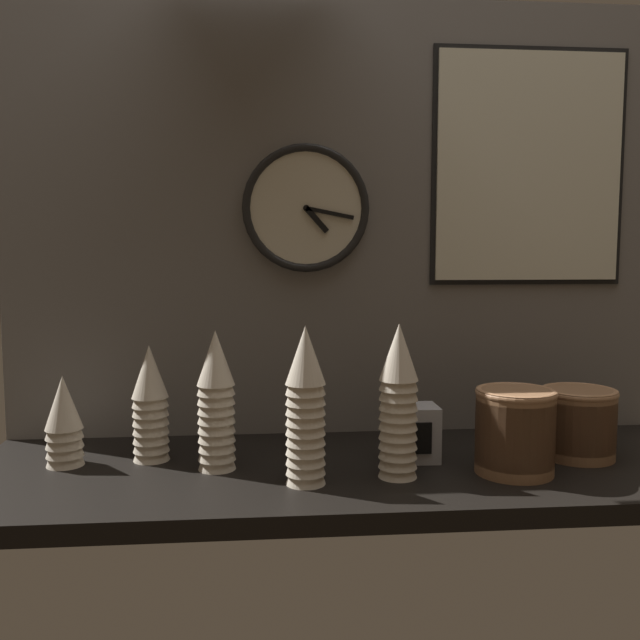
{
  "coord_description": "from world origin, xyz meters",
  "views": [
    {
      "loc": [
        -0.19,
        -1.4,
        0.45
      ],
      "look_at": [
        -0.06,
        0.04,
        0.3
      ],
      "focal_mm": 38.0,
      "sensor_mm": 36.0,
      "label": 1
    }
  ],
  "objects_px": {
    "cup_stack_center_left": "(216,400)",
    "wall_clock": "(306,208)",
    "bowl_stack_right": "(515,429)",
    "cup_stack_center_right": "(398,401)",
    "menu_board": "(529,167)",
    "cup_stack_far_left": "(64,421)",
    "bowl_stack_far_right": "(578,421)",
    "napkin_dispenser": "(414,433)",
    "cup_stack_left": "(150,403)",
    "cup_stack_center": "(306,405)"
  },
  "relations": [
    {
      "from": "cup_stack_far_left",
      "to": "cup_stack_left",
      "type": "bearing_deg",
      "value": 6.95
    },
    {
      "from": "cup_stack_center",
      "to": "cup_stack_left",
      "type": "relative_size",
      "value": 1.23
    },
    {
      "from": "bowl_stack_right",
      "to": "cup_stack_center_right",
      "type": "bearing_deg",
      "value": -179.09
    },
    {
      "from": "cup_stack_far_left",
      "to": "bowl_stack_right",
      "type": "distance_m",
      "value": 0.94
    },
    {
      "from": "cup_stack_center",
      "to": "wall_clock",
      "type": "distance_m",
      "value": 0.53
    },
    {
      "from": "cup_stack_left",
      "to": "wall_clock",
      "type": "height_order",
      "value": "wall_clock"
    },
    {
      "from": "bowl_stack_right",
      "to": "menu_board",
      "type": "distance_m",
      "value": 0.67
    },
    {
      "from": "cup_stack_left",
      "to": "cup_stack_center_right",
      "type": "xyz_separation_m",
      "value": [
        0.51,
        -0.16,
        0.03
      ]
    },
    {
      "from": "cup_stack_far_left",
      "to": "napkin_dispenser",
      "type": "xyz_separation_m",
      "value": [
        0.74,
        -0.03,
        -0.04
      ]
    },
    {
      "from": "cup_stack_far_left",
      "to": "menu_board",
      "type": "xyz_separation_m",
      "value": [
        1.08,
        0.2,
        0.56
      ]
    },
    {
      "from": "napkin_dispenser",
      "to": "bowl_stack_far_right",
      "type": "bearing_deg",
      "value": -1.76
    },
    {
      "from": "bowl_stack_far_right",
      "to": "napkin_dispenser",
      "type": "distance_m",
      "value": 0.36
    },
    {
      "from": "bowl_stack_far_right",
      "to": "menu_board",
      "type": "height_order",
      "value": "menu_board"
    },
    {
      "from": "cup_stack_center",
      "to": "cup_stack_left",
      "type": "height_order",
      "value": "cup_stack_center"
    },
    {
      "from": "cup_stack_center_left",
      "to": "bowl_stack_right",
      "type": "bearing_deg",
      "value": -7.39
    },
    {
      "from": "cup_stack_center_left",
      "to": "cup_stack_center_right",
      "type": "height_order",
      "value": "cup_stack_center_right"
    },
    {
      "from": "cup_stack_left",
      "to": "bowl_stack_far_right",
      "type": "height_order",
      "value": "cup_stack_left"
    },
    {
      "from": "bowl_stack_far_right",
      "to": "napkin_dispenser",
      "type": "xyz_separation_m",
      "value": [
        -0.36,
        0.01,
        -0.02
      ]
    },
    {
      "from": "cup_stack_center_right",
      "to": "cup_stack_left",
      "type": "bearing_deg",
      "value": 162.96
    },
    {
      "from": "cup_stack_left",
      "to": "napkin_dispenser",
      "type": "relative_size",
      "value": 2.1
    },
    {
      "from": "cup_stack_left",
      "to": "menu_board",
      "type": "bearing_deg",
      "value": 11.52
    },
    {
      "from": "cup_stack_center_right",
      "to": "napkin_dispenser",
      "type": "xyz_separation_m",
      "value": [
        0.06,
        0.11,
        -0.1
      ]
    },
    {
      "from": "cup_stack_center_left",
      "to": "wall_clock",
      "type": "bearing_deg",
      "value": 50.6
    },
    {
      "from": "bowl_stack_right",
      "to": "menu_board",
      "type": "bearing_deg",
      "value": 66.15
    },
    {
      "from": "cup_stack_far_left",
      "to": "bowl_stack_far_right",
      "type": "bearing_deg",
      "value": -2.05
    },
    {
      "from": "menu_board",
      "to": "cup_stack_center_right",
      "type": "bearing_deg",
      "value": -139.01
    },
    {
      "from": "bowl_stack_far_right",
      "to": "cup_stack_center_left",
      "type": "bearing_deg",
      "value": -179.09
    },
    {
      "from": "cup_stack_center_left",
      "to": "wall_clock",
      "type": "distance_m",
      "value": 0.52
    },
    {
      "from": "cup_stack_left",
      "to": "cup_stack_center_left",
      "type": "bearing_deg",
      "value": -26.83
    },
    {
      "from": "cup_stack_center_left",
      "to": "cup_stack_left",
      "type": "height_order",
      "value": "cup_stack_center_left"
    },
    {
      "from": "cup_stack_far_left",
      "to": "menu_board",
      "type": "bearing_deg",
      "value": 10.78
    },
    {
      "from": "bowl_stack_right",
      "to": "menu_board",
      "type": "relative_size",
      "value": 0.3
    },
    {
      "from": "bowl_stack_right",
      "to": "wall_clock",
      "type": "distance_m",
      "value": 0.69
    },
    {
      "from": "cup_stack_center_right",
      "to": "wall_clock",
      "type": "bearing_deg",
      "value": 115.85
    },
    {
      "from": "cup_stack_far_left",
      "to": "cup_stack_center_right",
      "type": "bearing_deg",
      "value": -11.11
    },
    {
      "from": "bowl_stack_far_right",
      "to": "napkin_dispenser",
      "type": "bearing_deg",
      "value": 178.24
    },
    {
      "from": "bowl_stack_right",
      "to": "menu_board",
      "type": "height_order",
      "value": "menu_board"
    },
    {
      "from": "cup_stack_left",
      "to": "bowl_stack_right",
      "type": "height_order",
      "value": "cup_stack_left"
    },
    {
      "from": "bowl_stack_right",
      "to": "wall_clock",
      "type": "xyz_separation_m",
      "value": [
        -0.4,
        0.33,
        0.46
      ]
    },
    {
      "from": "cup_stack_left",
      "to": "bowl_stack_right",
      "type": "distance_m",
      "value": 0.77
    },
    {
      "from": "cup_stack_center_right",
      "to": "wall_clock",
      "type": "relative_size",
      "value": 1.02
    },
    {
      "from": "cup_stack_center_left",
      "to": "bowl_stack_right",
      "type": "distance_m",
      "value": 0.61
    },
    {
      "from": "cup_stack_left",
      "to": "napkin_dispenser",
      "type": "bearing_deg",
      "value": -5.04
    },
    {
      "from": "bowl_stack_far_right",
      "to": "bowl_stack_right",
      "type": "bearing_deg",
      "value": -153.04
    },
    {
      "from": "cup_stack_center",
      "to": "menu_board",
      "type": "bearing_deg",
      "value": 32.17
    },
    {
      "from": "menu_board",
      "to": "cup_stack_left",
      "type": "bearing_deg",
      "value": -168.48
    },
    {
      "from": "cup_stack_center_left",
      "to": "cup_stack_center",
      "type": "bearing_deg",
      "value": -30.86
    },
    {
      "from": "cup_stack_center_left",
      "to": "cup_stack_center",
      "type": "distance_m",
      "value": 0.21
    },
    {
      "from": "bowl_stack_right",
      "to": "napkin_dispenser",
      "type": "height_order",
      "value": "bowl_stack_right"
    },
    {
      "from": "menu_board",
      "to": "napkin_dispenser",
      "type": "height_order",
      "value": "menu_board"
    }
  ]
}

